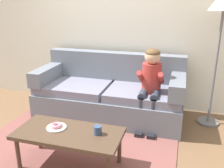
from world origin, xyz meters
name	(u,v)px	position (x,y,z in m)	size (l,w,h in m)	color
ground	(81,141)	(0.00, 0.00, 0.00)	(10.00, 10.00, 0.00)	brown
wall_back	(112,20)	(0.00, 1.40, 1.40)	(8.00, 0.10, 2.80)	silver
area_rug	(72,152)	(0.00, -0.25, 0.01)	(2.37, 1.72, 0.01)	brown
couch	(110,94)	(0.13, 0.85, 0.34)	(2.16, 0.90, 0.93)	slate
coffee_table	(69,135)	(0.09, -0.48, 0.38)	(1.10, 0.52, 0.42)	#4C3828
person_child	(151,81)	(0.76, 0.64, 0.67)	(0.34, 0.58, 1.10)	#AD3833
plate	(57,127)	(-0.07, -0.45, 0.43)	(0.21, 0.21, 0.01)	white
donut	(56,125)	(-0.07, -0.45, 0.45)	(0.12, 0.12, 0.04)	pink
mug	(98,130)	(0.39, -0.44, 0.46)	(0.08, 0.08, 0.09)	#334C72
toy_controller	(41,134)	(-0.56, -0.01, 0.03)	(0.23, 0.09, 0.05)	red
floor_lamp	(223,12)	(1.58, 0.99, 1.56)	(0.38, 0.38, 1.84)	slate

